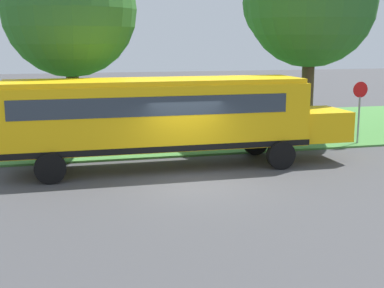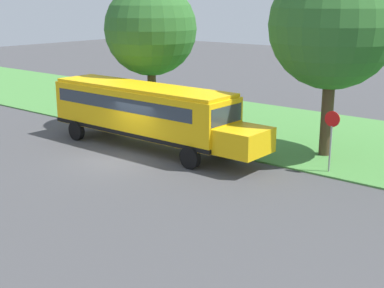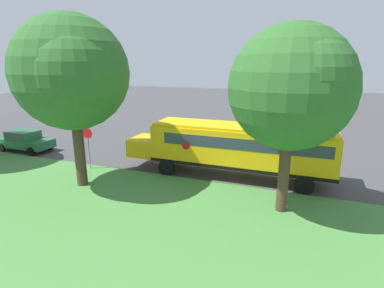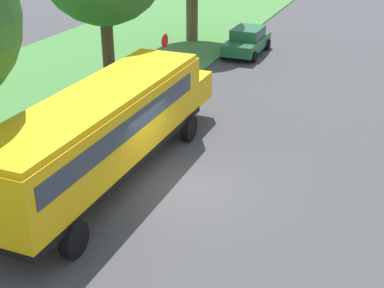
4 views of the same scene
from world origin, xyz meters
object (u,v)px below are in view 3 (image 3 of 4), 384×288
at_px(school_bus, 235,146).
at_px(stop_sign, 88,144).
at_px(oak_tree_roadside_mid, 72,73).
at_px(car_green_nearest, 25,140).
at_px(oak_tree_beside_bus, 294,86).

relative_size(school_bus, stop_sign, 4.53).
xyz_separation_m(oak_tree_roadside_mid, stop_sign, (2.52, 1.53, -4.41)).
height_order(car_green_nearest, stop_sign, stop_sign).
xyz_separation_m(school_bus, oak_tree_roadside_mid, (-4.57, 7.43, 4.22)).
height_order(school_bus, oak_tree_roadside_mid, oak_tree_roadside_mid).
bearing_deg(oak_tree_roadside_mid, school_bus, -58.40).
relative_size(car_green_nearest, stop_sign, 1.61).
xyz_separation_m(school_bus, oak_tree_beside_bus, (-3.75, -3.13, 3.80)).
xyz_separation_m(school_bus, stop_sign, (-2.06, 8.96, -0.19)).
bearing_deg(car_green_nearest, stop_sign, -103.26).
relative_size(oak_tree_roadside_mid, stop_sign, 3.31).
height_order(car_green_nearest, oak_tree_beside_bus, oak_tree_beside_bus).
xyz_separation_m(car_green_nearest, oak_tree_beside_bus, (-3.49, -19.73, 4.85)).
height_order(car_green_nearest, oak_tree_roadside_mid, oak_tree_roadside_mid).
bearing_deg(oak_tree_beside_bus, car_green_nearest, 79.96).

